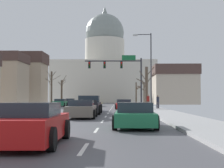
% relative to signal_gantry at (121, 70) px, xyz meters
% --- Properties ---
extents(ground, '(20.00, 180.00, 0.20)m').
position_rel_signal_gantry_xyz_m(ground, '(-4.84, -12.42, -5.31)').
color(ground, '#4A4A4F').
extents(signal_gantry, '(7.91, 0.41, 7.18)m').
position_rel_signal_gantry_xyz_m(signal_gantry, '(0.00, 0.00, 0.00)').
color(signal_gantry, '#28282D').
rests_on(signal_gantry, ground).
extents(street_lamp_right, '(2.15, 0.24, 8.72)m').
position_rel_signal_gantry_xyz_m(street_lamp_right, '(3.11, -7.69, -0.10)').
color(street_lamp_right, '#333338').
rests_on(street_lamp_right, ground).
extents(capitol_building, '(31.63, 22.81, 31.33)m').
position_rel_signal_gantry_xyz_m(capitol_building, '(-4.84, 61.24, 4.67)').
color(capitol_building, beige).
rests_on(capitol_building, ground).
extents(sedan_near_00, '(2.19, 4.33, 1.22)m').
position_rel_signal_gantry_xyz_m(sedan_near_00, '(0.25, -4.67, -4.75)').
color(sedan_near_00, '#B71414').
rests_on(sedan_near_00, ground).
extents(sedan_near_01, '(2.16, 4.52, 1.18)m').
position_rel_signal_gantry_xyz_m(sedan_near_01, '(-3.28, -11.03, -4.77)').
color(sedan_near_01, navy).
rests_on(sedan_near_01, ground).
extents(pickup_truck_near_02, '(2.25, 5.49, 1.59)m').
position_rel_signal_gantry_xyz_m(pickup_truck_near_02, '(-2.99, -16.67, -4.61)').
color(pickup_truck_near_02, black).
rests_on(pickup_truck_near_02, ground).
extents(sedan_near_03, '(2.08, 4.59, 1.24)m').
position_rel_signal_gantry_xyz_m(sedan_near_03, '(-2.94, -22.76, -4.74)').
color(sedan_near_03, '#6B6056').
rests_on(sedan_near_03, ground).
extents(sedan_near_04, '(2.06, 4.41, 1.17)m').
position_rel_signal_gantry_xyz_m(sedan_near_04, '(0.36, -30.06, -4.78)').
color(sedan_near_04, '#1E7247').
rests_on(sedan_near_04, ground).
extents(sedan_near_05, '(2.03, 4.37, 1.24)m').
position_rel_signal_gantry_xyz_m(sedan_near_05, '(-3.01, -35.72, -4.73)').
color(sedan_near_05, '#B71414').
rests_on(sedan_near_05, ground).
extents(sedan_oncoming_00, '(2.11, 4.35, 1.24)m').
position_rel_signal_gantry_xyz_m(sedan_oncoming_00, '(-10.05, 8.84, -4.73)').
color(sedan_oncoming_00, '#1E7247').
rests_on(sedan_oncoming_00, ground).
extents(sedan_oncoming_01, '(2.13, 4.69, 1.29)m').
position_rel_signal_gantry_xyz_m(sedan_oncoming_01, '(-10.20, 21.59, -4.72)').
color(sedan_oncoming_01, black).
rests_on(sedan_oncoming_01, ground).
extents(flank_building_02, '(13.08, 7.37, 11.28)m').
position_rel_signal_gantry_xyz_m(flank_building_02, '(-22.93, 26.58, 0.39)').
color(flank_building_02, tan).
rests_on(flank_building_02, ground).
extents(flank_building_03, '(9.66, 9.37, 8.62)m').
position_rel_signal_gantry_xyz_m(flank_building_03, '(12.20, 28.22, -0.95)').
color(flank_building_03, '#B2A38E').
rests_on(flank_building_03, ground).
extents(bare_tree_00, '(1.52, 1.29, 5.05)m').
position_rel_signal_gantry_xyz_m(bare_tree_00, '(3.94, 34.05, -2.55)').
color(bare_tree_00, '#4C3D2D').
rests_on(bare_tree_00, ground).
extents(bare_tree_01, '(2.83, 2.10, 6.44)m').
position_rel_signal_gantry_xyz_m(bare_tree_01, '(-13.25, 17.52, -1.81)').
color(bare_tree_01, brown).
rests_on(bare_tree_01, ground).
extents(bare_tree_02, '(2.27, 1.83, 5.17)m').
position_rel_signal_gantry_xyz_m(bare_tree_02, '(3.14, -4.13, -2.50)').
color(bare_tree_02, brown).
rests_on(bare_tree_02, ground).
extents(bare_tree_03, '(1.77, 1.76, 6.21)m').
position_rel_signal_gantry_xyz_m(bare_tree_03, '(-12.70, 25.81, -2.41)').
color(bare_tree_03, brown).
rests_on(bare_tree_03, ground).
extents(bare_tree_04, '(1.95, 2.57, 4.85)m').
position_rel_signal_gantry_xyz_m(bare_tree_04, '(4.06, 12.49, -2.75)').
color(bare_tree_04, brown).
rests_on(bare_tree_04, ground).
extents(pedestrian_00, '(0.35, 0.34, 1.59)m').
position_rel_signal_gantry_xyz_m(pedestrian_00, '(4.33, -5.80, -4.31)').
color(pedestrian_00, '#33333D').
rests_on(pedestrian_00, ground).
extents(pedestrian_01, '(0.35, 0.34, 1.69)m').
position_rel_signal_gantry_xyz_m(pedestrian_01, '(3.10, -6.69, -4.25)').
color(pedestrian_01, '#4C4238').
rests_on(pedestrian_01, ground).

